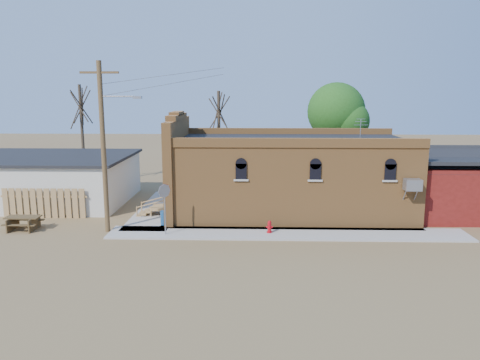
{
  "coord_description": "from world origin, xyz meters",
  "views": [
    {
      "loc": [
        -0.35,
        -22.93,
        7.46
      ],
      "look_at": [
        -1.11,
        3.67,
        2.4
      ],
      "focal_mm": 35.0,
      "sensor_mm": 36.0,
      "label": 1
    }
  ],
  "objects_px": {
    "fire_hydrant": "(269,227)",
    "trash_barrel": "(165,218)",
    "utility_pole": "(104,144)",
    "brick_bar": "(285,176)",
    "stop_sign": "(164,196)",
    "picnic_table": "(23,221)"
  },
  "relations": [
    {
      "from": "fire_hydrant",
      "to": "trash_barrel",
      "type": "bearing_deg",
      "value": 173.39
    },
    {
      "from": "stop_sign",
      "to": "fire_hydrant",
      "type": "bearing_deg",
      "value": -17.99
    },
    {
      "from": "stop_sign",
      "to": "trash_barrel",
      "type": "height_order",
      "value": "stop_sign"
    },
    {
      "from": "fire_hydrant",
      "to": "trash_barrel",
      "type": "xyz_separation_m",
      "value": [
        -5.83,
        1.4,
        0.06
      ]
    },
    {
      "from": "utility_pole",
      "to": "trash_barrel",
      "type": "xyz_separation_m",
      "value": [
        2.84,
        1.16,
        -4.3
      ]
    },
    {
      "from": "trash_barrel",
      "to": "utility_pole",
      "type": "bearing_deg",
      "value": -157.85
    },
    {
      "from": "fire_hydrant",
      "to": "stop_sign",
      "type": "distance_m",
      "value": 5.74
    },
    {
      "from": "utility_pole",
      "to": "picnic_table",
      "type": "bearing_deg",
      "value": 178.27
    },
    {
      "from": "fire_hydrant",
      "to": "picnic_table",
      "type": "bearing_deg",
      "value": -174.73
    },
    {
      "from": "stop_sign",
      "to": "trash_barrel",
      "type": "xyz_separation_m",
      "value": [
        -0.38,
        1.85,
        -1.69
      ]
    },
    {
      "from": "utility_pole",
      "to": "stop_sign",
      "type": "bearing_deg",
      "value": -12.17
    },
    {
      "from": "picnic_table",
      "to": "trash_barrel",
      "type": "bearing_deg",
      "value": 7.11
    },
    {
      "from": "fire_hydrant",
      "to": "utility_pole",
      "type": "bearing_deg",
      "value": -174.69
    },
    {
      "from": "brick_bar",
      "to": "trash_barrel",
      "type": "xyz_separation_m",
      "value": [
        -6.94,
        -3.14,
        -1.87
      ]
    },
    {
      "from": "fire_hydrant",
      "to": "trash_barrel",
      "type": "distance_m",
      "value": 6.0
    },
    {
      "from": "brick_bar",
      "to": "fire_hydrant",
      "type": "bearing_deg",
      "value": -103.78
    },
    {
      "from": "brick_bar",
      "to": "picnic_table",
      "type": "height_order",
      "value": "brick_bar"
    },
    {
      "from": "brick_bar",
      "to": "utility_pole",
      "type": "relative_size",
      "value": 1.82
    },
    {
      "from": "brick_bar",
      "to": "stop_sign",
      "type": "height_order",
      "value": "brick_bar"
    },
    {
      "from": "brick_bar",
      "to": "fire_hydrant",
      "type": "height_order",
      "value": "brick_bar"
    },
    {
      "from": "fire_hydrant",
      "to": "trash_barrel",
      "type": "height_order",
      "value": "trash_barrel"
    },
    {
      "from": "utility_pole",
      "to": "trash_barrel",
      "type": "bearing_deg",
      "value": 22.15
    }
  ]
}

